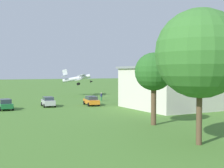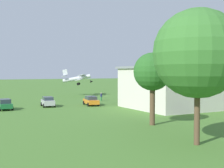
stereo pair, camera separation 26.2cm
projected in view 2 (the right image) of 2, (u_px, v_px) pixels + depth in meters
The scene contains 12 objects.
ground_plane at pixel (99, 96), 73.28m from camera, with size 400.00×400.00×0.00m, color #47752D.
hangar at pixel (207, 86), 50.79m from camera, with size 28.10×14.50×6.56m.
biplane at pixel (78, 78), 73.26m from camera, with size 7.56×8.36×3.88m.
car_blue at pixel (201, 94), 67.94m from camera, with size 2.09×4.12×1.55m.
car_orange at pixel (91, 101), 51.62m from camera, with size 2.60×4.69×1.58m.
car_silver at pixel (48, 102), 49.65m from camera, with size 2.41×4.23×1.61m.
car_green at pixel (5, 104), 45.44m from camera, with size 2.07×4.01×1.62m.
person_near_hangar_door at pixel (101, 97), 59.98m from camera, with size 0.52×0.52×1.63m.
person_crossing_taxiway at pixel (126, 95), 63.02m from camera, with size 0.39×0.39×1.70m.
tree_behind_hangar_left at pixel (153, 72), 31.99m from camera, with size 4.04×4.04×7.69m.
tree_behind_hangar_right at pixel (198, 54), 23.09m from camera, with size 6.87×6.87×10.45m.
windsock at pixel (151, 75), 74.89m from camera, with size 1.22×1.41×5.55m.
Camera 2 is at (33.44, 65.12, 5.54)m, focal length 48.68 mm.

